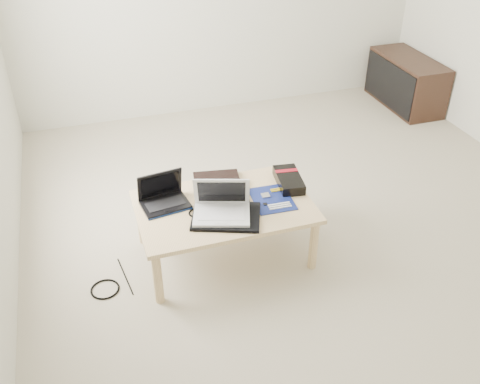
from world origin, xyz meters
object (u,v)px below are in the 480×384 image
object	(u,v)px
netbook	(164,198)
white_laptop	(222,207)
gpu_box	(289,180)
media_cabinet	(406,82)
coffee_table	(224,211)

from	to	relation	value
netbook	white_laptop	distance (m)	0.39
netbook	white_laptop	size ratio (longest dim) A/B	0.79
white_laptop	gpu_box	distance (m)	0.57
media_cabinet	netbook	distance (m)	3.24
coffee_table	gpu_box	distance (m)	0.50
netbook	white_laptop	world-z (taller)	white_laptop
netbook	gpu_box	size ratio (longest dim) A/B	0.97
white_laptop	gpu_box	xyz separation A→B (m)	(0.53, 0.21, -0.04)
media_cabinet	netbook	size ratio (longest dim) A/B	2.85
gpu_box	white_laptop	bearing A→B (deg)	-158.54
media_cabinet	white_laptop	bearing A→B (deg)	-143.65
media_cabinet	netbook	xyz separation A→B (m)	(-2.81, -1.60, 0.19)
gpu_box	coffee_table	bearing A→B (deg)	-168.32
white_laptop	coffee_table	bearing A→B (deg)	66.54
gpu_box	media_cabinet	bearing A→B (deg)	39.61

